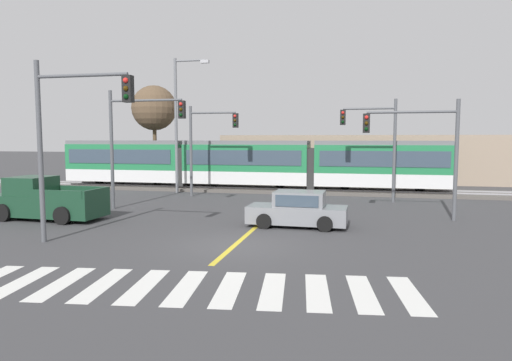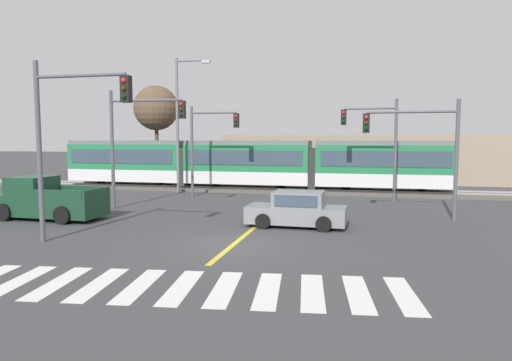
# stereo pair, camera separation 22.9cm
# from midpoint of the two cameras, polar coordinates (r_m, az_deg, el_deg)

# --- Properties ---
(ground_plane) EXTENTS (200.00, 200.00, 0.00)m
(ground_plane) POSITION_cam_midpoint_polar(r_m,az_deg,el_deg) (16.25, -3.11, -8.11)
(ground_plane) COLOR #3D3D3F
(track_bed) EXTENTS (120.00, 4.00, 0.18)m
(track_bed) POSITION_cam_midpoint_polar(r_m,az_deg,el_deg) (32.60, 4.96, -1.21)
(track_bed) COLOR #56514C
(track_bed) RESTS_ON ground
(rail_near) EXTENTS (120.00, 0.08, 0.10)m
(rail_near) POSITION_cam_midpoint_polar(r_m,az_deg,el_deg) (31.88, 4.78, -1.11)
(rail_near) COLOR #939399
(rail_near) RESTS_ON track_bed
(rail_far) EXTENTS (120.00, 0.08, 0.10)m
(rail_far) POSITION_cam_midpoint_polar(r_m,az_deg,el_deg) (33.30, 5.12, -0.84)
(rail_far) COLOR #939399
(rail_far) RESTS_ON track_bed
(light_rail_tram) EXTENTS (28.00, 2.64, 3.43)m
(light_rail_tram) POSITION_cam_midpoint_polar(r_m,az_deg,el_deg) (33.13, -1.37, 2.30)
(light_rail_tram) COLOR silver
(light_rail_tram) RESTS_ON track_bed
(crosswalk_stripe_1) EXTENTS (0.90, 2.85, 0.01)m
(crosswalk_stripe_1) POSITION_cam_midpoint_polar(r_m,az_deg,el_deg) (13.77, -27.64, -11.16)
(crosswalk_stripe_1) COLOR silver
(crosswalk_stripe_1) RESTS_ON ground
(crosswalk_stripe_2) EXTENTS (0.90, 2.85, 0.01)m
(crosswalk_stripe_2) POSITION_cam_midpoint_polar(r_m,az_deg,el_deg) (13.21, -23.56, -11.68)
(crosswalk_stripe_2) COLOR silver
(crosswalk_stripe_2) RESTS_ON ground
(crosswalk_stripe_3) EXTENTS (0.90, 2.85, 0.01)m
(crosswalk_stripe_3) POSITION_cam_midpoint_polar(r_m,az_deg,el_deg) (12.73, -19.13, -12.18)
(crosswalk_stripe_3) COLOR silver
(crosswalk_stripe_3) RESTS_ON ground
(crosswalk_stripe_4) EXTENTS (0.90, 2.85, 0.01)m
(crosswalk_stripe_4) POSITION_cam_midpoint_polar(r_m,az_deg,el_deg) (12.32, -14.36, -12.63)
(crosswalk_stripe_4) COLOR silver
(crosswalk_stripe_4) RESTS_ON ground
(crosswalk_stripe_5) EXTENTS (0.90, 2.85, 0.01)m
(crosswalk_stripe_5) POSITION_cam_midpoint_polar(r_m,az_deg,el_deg) (12.00, -9.29, -13.02)
(crosswalk_stripe_5) COLOR silver
(crosswalk_stripe_5) RESTS_ON ground
(crosswalk_stripe_6) EXTENTS (0.90, 2.85, 0.01)m
(crosswalk_stripe_6) POSITION_cam_midpoint_polar(r_m,az_deg,el_deg) (11.78, -3.97, -13.32)
(crosswalk_stripe_6) COLOR silver
(crosswalk_stripe_6) RESTS_ON ground
(crosswalk_stripe_7) EXTENTS (0.90, 2.85, 0.01)m
(crosswalk_stripe_7) POSITION_cam_midpoint_polar(r_m,az_deg,el_deg) (11.66, 1.53, -13.52)
(crosswalk_stripe_7) COLOR silver
(crosswalk_stripe_7) RESTS_ON ground
(crosswalk_stripe_8) EXTENTS (0.90, 2.85, 0.01)m
(crosswalk_stripe_8) POSITION_cam_midpoint_polar(r_m,az_deg,el_deg) (11.64, 7.09, -13.59)
(crosswalk_stripe_8) COLOR silver
(crosswalk_stripe_8) RESTS_ON ground
(crosswalk_stripe_9) EXTENTS (0.90, 2.85, 0.01)m
(crosswalk_stripe_9) POSITION_cam_midpoint_polar(r_m,az_deg,el_deg) (11.72, 12.63, -13.54)
(crosswalk_stripe_9) COLOR silver
(crosswalk_stripe_9) RESTS_ON ground
(crosswalk_stripe_10) EXTENTS (0.90, 2.85, 0.01)m
(crosswalk_stripe_10) POSITION_cam_midpoint_polar(r_m,az_deg,el_deg) (11.90, 18.04, -13.38)
(crosswalk_stripe_10) COLOR silver
(crosswalk_stripe_10) RESTS_ON ground
(lane_centre_line) EXTENTS (0.20, 17.55, 0.01)m
(lane_centre_line) POSITION_cam_midpoint_polar(r_m,az_deg,el_deg) (22.08, 1.21, -4.52)
(lane_centre_line) COLOR gold
(lane_centre_line) RESTS_ON ground
(sedan_crossing) EXTENTS (4.24, 1.99, 1.52)m
(sedan_crossing) POSITION_cam_midpoint_polar(r_m,az_deg,el_deg) (19.60, 4.88, -3.73)
(sedan_crossing) COLOR gray
(sedan_crossing) RESTS_ON ground
(pickup_truck) EXTENTS (5.46, 2.36, 1.98)m
(pickup_truck) POSITION_cam_midpoint_polar(r_m,az_deg,el_deg) (23.50, -25.16, -2.36)
(pickup_truck) COLOR #193D28
(pickup_truck) RESTS_ON ground
(traffic_light_near_left) EXTENTS (3.75, 0.38, 6.50)m
(traffic_light_near_left) POSITION_cam_midpoint_polar(r_m,az_deg,el_deg) (17.40, -22.71, 6.39)
(traffic_light_near_left) COLOR #515459
(traffic_light_near_left) RESTS_ON ground
(traffic_light_mid_left) EXTENTS (4.25, 0.38, 6.28)m
(traffic_light_mid_left) POSITION_cam_midpoint_polar(r_m,az_deg,el_deg) (24.78, -15.07, 5.93)
(traffic_light_mid_left) COLOR #515459
(traffic_light_mid_left) RESTS_ON ground
(traffic_light_mid_right) EXTENTS (4.25, 0.38, 5.53)m
(traffic_light_mid_right) POSITION_cam_midpoint_polar(r_m,az_deg,el_deg) (22.28, 19.72, 4.67)
(traffic_light_mid_right) COLOR #515459
(traffic_light_mid_right) RESTS_ON ground
(traffic_light_far_left) EXTENTS (3.25, 0.38, 5.83)m
(traffic_light_far_left) POSITION_cam_midpoint_polar(r_m,az_deg,el_deg) (29.52, -6.40, 5.37)
(traffic_light_far_left) COLOR #515459
(traffic_light_far_left) RESTS_ON ground
(traffic_light_far_right) EXTENTS (3.25, 0.38, 6.06)m
(traffic_light_far_right) POSITION_cam_midpoint_polar(r_m,az_deg,el_deg) (27.80, 14.54, 5.44)
(traffic_light_far_right) COLOR #515459
(traffic_light_far_right) RESTS_ON ground
(street_lamp_west) EXTENTS (2.50, 0.28, 9.18)m
(street_lamp_west) POSITION_cam_midpoint_polar(r_m,az_deg,el_deg) (31.92, -9.79, 7.81)
(street_lamp_west) COLOR slate
(street_lamp_west) RESTS_ON ground
(bare_tree_far_west) EXTENTS (3.74, 3.74, 8.18)m
(bare_tree_far_west) POSITION_cam_midpoint_polar(r_m,az_deg,el_deg) (39.59, -12.78, 8.78)
(bare_tree_far_west) COLOR brown
(bare_tree_far_west) RESTS_ON ground
(building_backdrop_far) EXTENTS (24.86, 6.00, 4.05)m
(building_backdrop_far) POSITION_cam_midpoint_polar(r_m,az_deg,el_deg) (41.64, 13.19, 2.74)
(building_backdrop_far) COLOR gray
(building_backdrop_far) RESTS_ON ground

